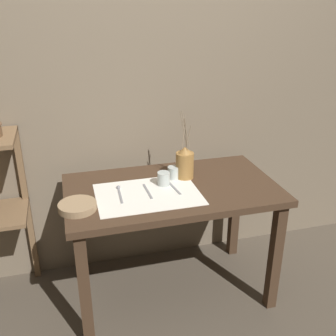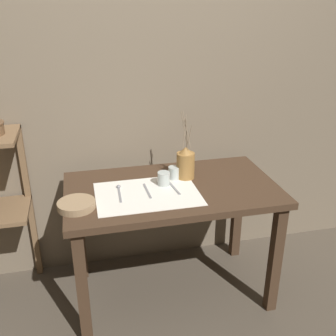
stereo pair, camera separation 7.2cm
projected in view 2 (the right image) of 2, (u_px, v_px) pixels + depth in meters
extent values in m
plane|color=brown|center=(171.00, 290.00, 2.56)|extent=(12.00, 12.00, 0.00)
cube|color=#7A6B56|center=(155.00, 93.00, 2.50)|extent=(7.00, 0.06, 2.40)
cube|color=#422D1E|center=(172.00, 190.00, 2.27)|extent=(1.22, 0.70, 0.04)
cube|color=#422D1E|center=(82.00, 289.00, 2.05)|extent=(0.06, 0.06, 0.71)
cube|color=#422D1E|center=(275.00, 260.00, 2.28)|extent=(0.06, 0.06, 0.71)
cube|color=#422D1E|center=(79.00, 231.00, 2.56)|extent=(0.06, 0.06, 0.71)
cube|color=#422D1E|center=(237.00, 211.00, 2.79)|extent=(0.06, 0.06, 0.71)
cube|color=brown|center=(30.00, 205.00, 2.52)|extent=(0.04, 0.04, 1.07)
cube|color=white|center=(147.00, 194.00, 2.18)|extent=(0.57, 0.41, 0.00)
cylinder|color=olive|center=(185.00, 166.00, 2.35)|extent=(0.11, 0.11, 0.16)
cone|color=olive|center=(186.00, 150.00, 2.31)|extent=(0.08, 0.08, 0.04)
cylinder|color=#847056|center=(185.00, 132.00, 2.24)|extent=(0.03, 0.05, 0.19)
cylinder|color=#847056|center=(187.00, 130.00, 2.25)|extent=(0.04, 0.05, 0.21)
cylinder|color=#847056|center=(189.00, 136.00, 2.27)|extent=(0.03, 0.01, 0.13)
cylinder|color=#847056|center=(187.00, 132.00, 2.26)|extent=(0.03, 0.04, 0.18)
cylinder|color=#847056|center=(184.00, 129.00, 2.27)|extent=(0.04, 0.04, 0.20)
cylinder|color=#9E7F5B|center=(76.00, 205.00, 2.03)|extent=(0.20, 0.20, 0.04)
cylinder|color=#B7C1BC|center=(164.00, 179.00, 2.27)|extent=(0.07, 0.07, 0.08)
cylinder|color=#B7C1BC|center=(174.00, 173.00, 2.35)|extent=(0.07, 0.07, 0.07)
cube|color=gray|center=(120.00, 195.00, 2.16)|extent=(0.02, 0.19, 0.00)
sphere|color=gray|center=(118.00, 187.00, 2.25)|extent=(0.02, 0.02, 0.02)
cube|color=gray|center=(147.00, 191.00, 2.21)|extent=(0.02, 0.19, 0.00)
cube|color=gray|center=(174.00, 188.00, 2.24)|extent=(0.04, 0.19, 0.00)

